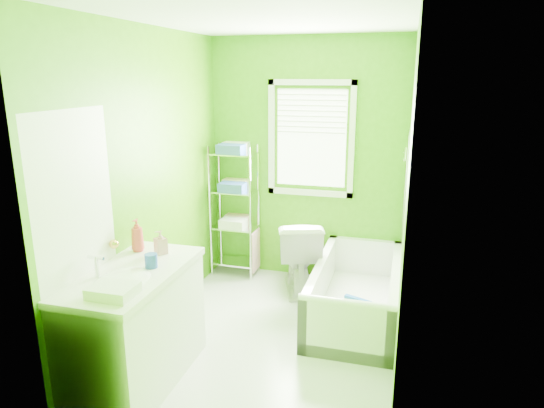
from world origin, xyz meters
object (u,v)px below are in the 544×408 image
(wire_shelf_unit, at_px, (236,196))
(bathtub, at_px, (356,300))
(toilet, at_px, (299,254))
(vanity, at_px, (136,324))

(wire_shelf_unit, bearing_deg, bathtub, -25.88)
(bathtub, bearing_deg, toilet, 145.58)
(bathtub, bearing_deg, vanity, -134.92)
(vanity, distance_m, wire_shelf_unit, 2.17)
(bathtub, distance_m, vanity, 2.05)
(toilet, xyz_separation_m, vanity, (-0.78, -1.88, 0.07))
(wire_shelf_unit, bearing_deg, vanity, -90.29)
(bathtub, height_order, toilet, toilet)
(vanity, bearing_deg, toilet, 67.43)
(toilet, bearing_deg, bathtub, 128.34)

